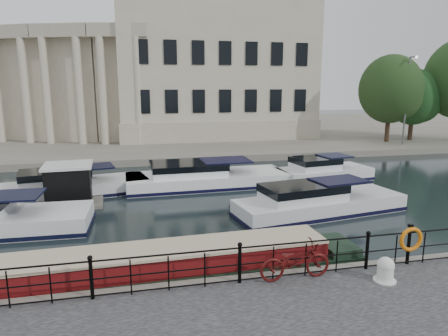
# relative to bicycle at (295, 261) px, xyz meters

# --- Properties ---
(ground_plane) EXTENTS (160.00, 160.00, 0.00)m
(ground_plane) POSITION_rel_bicycle_xyz_m (-1.61, 2.39, -1.11)
(ground_plane) COLOR black
(ground_plane) RESTS_ON ground
(far_bank) EXTENTS (120.00, 42.00, 0.55)m
(far_bank) POSITION_rel_bicycle_xyz_m (-1.61, 41.39, -0.83)
(far_bank) COLOR #6B665B
(far_bank) RESTS_ON ground_plane
(railing) EXTENTS (24.14, 0.14, 1.22)m
(railing) POSITION_rel_bicycle_xyz_m (-1.61, 0.14, 0.09)
(railing) COLOR black
(railing) RESTS_ON near_quay
(civic_building) EXTENTS (53.55, 31.84, 16.85)m
(civic_building) POSITION_rel_bicycle_xyz_m (-2.61, 37.10, 5.93)
(civic_building) COLOR #ADA38C
(civic_building) RESTS_ON far_bank
(lamp_posts) EXTENTS (8.24, 1.55, 8.07)m
(lamp_posts) POSITION_rel_bicycle_xyz_m (24.39, 23.09, 3.69)
(lamp_posts) COLOR #59595B
(lamp_posts) RESTS_ON far_bank
(bicycle) EXTENTS (2.14, 0.79, 1.12)m
(bicycle) POSITION_rel_bicycle_xyz_m (0.00, 0.00, 0.00)
(bicycle) COLOR #450D0C
(bicycle) RESTS_ON near_quay
(mooring_bollard) EXTENTS (0.64, 0.64, 0.72)m
(mooring_bollard) POSITION_rel_bicycle_xyz_m (2.48, -0.68, -0.22)
(mooring_bollard) COLOR silver
(mooring_bollard) RESTS_ON near_quay
(life_ring_post) EXTENTS (0.80, 0.21, 1.30)m
(life_ring_post) POSITION_rel_bicycle_xyz_m (3.86, 0.11, 0.26)
(life_ring_post) COLOR black
(life_ring_post) RESTS_ON near_quay
(narrowboat) EXTENTS (13.55, 2.26, 1.50)m
(narrowboat) POSITION_rel_bicycle_xyz_m (-3.86, 1.59, -0.74)
(narrowboat) COLOR black
(narrowboat) RESTS_ON ground_plane
(harbour_hut) EXTENTS (3.38, 2.88, 2.20)m
(harbour_hut) POSITION_rel_bicycle_xyz_m (-7.76, 11.23, -0.16)
(harbour_hut) COLOR #6B665B
(harbour_hut) RESTS_ON ground_plane
(cabin_cruisers) EXTENTS (25.53, 10.12, 1.99)m
(cabin_cruisers) POSITION_rel_bicycle_xyz_m (-2.02, 10.90, -0.74)
(cabin_cruisers) COLOR white
(cabin_cruisers) RESTS_ON ground_plane
(trees) EXTENTS (13.89, 7.45, 10.11)m
(trees) POSITION_rel_bicycle_xyz_m (24.59, 24.56, 4.72)
(trees) COLOR black
(trees) RESTS_ON far_bank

